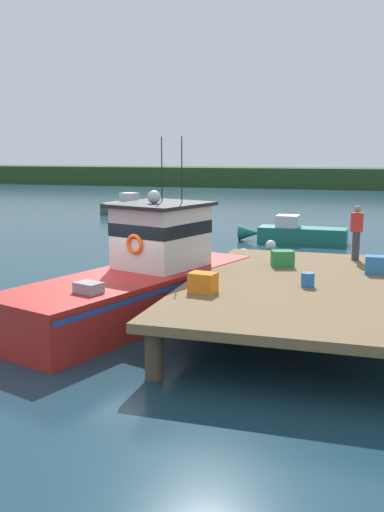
% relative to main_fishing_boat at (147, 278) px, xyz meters
% --- Properties ---
extents(ground_plane, '(200.00, 200.00, 0.00)m').
position_rel_main_fishing_boat_xyz_m(ground_plane, '(-0.37, -0.22, -1.01)').
color(ground_plane, '#193847').
extents(dock, '(6.00, 9.00, 1.20)m').
position_rel_main_fishing_boat_xyz_m(dock, '(4.43, -0.22, 0.07)').
color(dock, '#4C3D2D').
rests_on(dock, ground).
extents(main_fishing_boat, '(4.88, 9.88, 4.80)m').
position_rel_main_fishing_boat_xyz_m(main_fishing_boat, '(0.00, 0.00, 0.00)').
color(main_fishing_boat, red).
rests_on(main_fishing_boat, ground).
extents(crate_stack_mid_dock, '(0.66, 0.52, 0.46)m').
position_rel_main_fishing_boat_xyz_m(crate_stack_mid_dock, '(2.13, -1.93, 0.42)').
color(crate_stack_mid_dock, orange).
rests_on(crate_stack_mid_dock, dock).
extents(crate_single_by_cleat, '(0.60, 0.44, 0.47)m').
position_rel_main_fishing_boat_xyz_m(crate_single_by_cleat, '(5.95, 1.42, 0.43)').
color(crate_single_by_cleat, '#3370B2').
rests_on(crate_single_by_cleat, dock).
extents(crate_stack_near_edge, '(0.71, 0.62, 0.45)m').
position_rel_main_fishing_boat_xyz_m(crate_stack_near_edge, '(3.42, 1.68, 0.42)').
color(crate_stack_near_edge, '#2D8442').
rests_on(crate_stack_near_edge, dock).
extents(bait_bucket, '(0.32, 0.32, 0.34)m').
position_rel_main_fishing_boat_xyz_m(bait_bucket, '(4.37, -0.63, 0.36)').
color(bait_bucket, '#2866B2').
rests_on(bait_bucket, dock).
extents(deckhand_by_the_boat, '(0.36, 0.22, 1.63)m').
position_rel_main_fishing_boat_xyz_m(deckhand_by_the_boat, '(5.36, 3.28, 1.05)').
color(deckhand_by_the_boat, '#383842').
rests_on(deckhand_by_the_boat, dock).
extents(moored_boat_mid_harbor, '(2.01, 5.45, 1.36)m').
position_rel_main_fishing_boat_xyz_m(moored_boat_mid_harbor, '(-11.72, 25.71, -0.54)').
color(moored_boat_mid_harbor, '#4C4C51').
rests_on(moored_boat_mid_harbor, ground).
extents(moored_boat_outer_mooring, '(5.29, 1.43, 1.34)m').
position_rel_main_fishing_boat_xyz_m(moored_boat_outer_mooring, '(2.25, 13.97, -0.55)').
color(moored_boat_outer_mooring, '#196B5B').
rests_on(moored_boat_outer_mooring, ground).
extents(mooring_buoy_channel_marker, '(0.47, 0.47, 0.47)m').
position_rel_main_fishing_boat_xyz_m(mooring_buoy_channel_marker, '(1.50, 11.38, -0.77)').
color(mooring_buoy_channel_marker, silver).
rests_on(mooring_buoy_channel_marker, ground).
extents(mooring_buoy_inshore, '(0.51, 0.51, 0.51)m').
position_rel_main_fishing_boat_xyz_m(mooring_buoy_inshore, '(3.36, 15.32, -0.75)').
color(mooring_buoy_inshore, '#EA5B19').
rests_on(mooring_buoy_inshore, ground).
extents(far_shoreline, '(120.00, 8.00, 2.40)m').
position_rel_main_fishing_boat_xyz_m(far_shoreline, '(-0.37, 61.78, 0.19)').
color(far_shoreline, '#284723').
rests_on(far_shoreline, ground).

